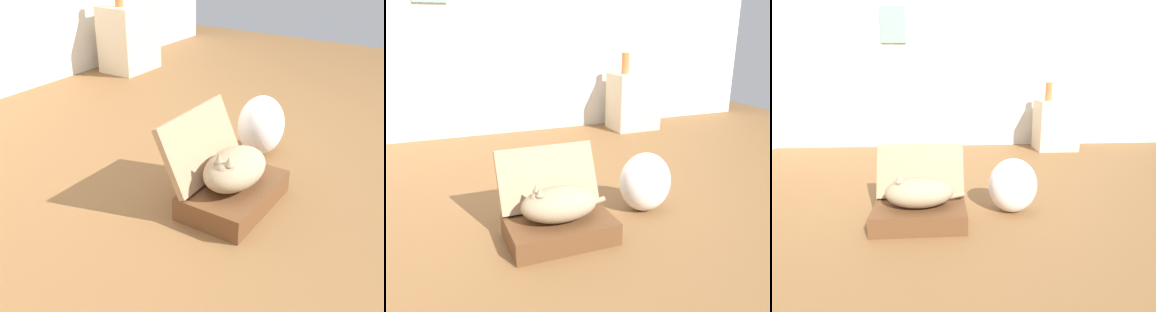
{
  "view_description": "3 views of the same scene",
  "coord_description": "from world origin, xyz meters",
  "views": [
    {
      "loc": [
        -2.1,
        -1.27,
        1.34
      ],
      "look_at": [
        -0.41,
        -0.14,
        0.31
      ],
      "focal_mm": 42.3,
      "sensor_mm": 36.0,
      "label": 1
    },
    {
      "loc": [
        -0.92,
        -2.22,
        1.16
      ],
      "look_at": [
        -0.02,
        0.02,
        0.37
      ],
      "focal_mm": 37.09,
      "sensor_mm": 36.0,
      "label": 2
    },
    {
      "loc": [
        -0.12,
        -2.24,
        0.94
      ],
      "look_at": [
        0.06,
        0.17,
        0.34
      ],
      "focal_mm": 29.52,
      "sensor_mm": 36.0,
      "label": 3
    }
  ],
  "objects": [
    {
      "name": "plastic_bag_white",
      "position": [
        0.39,
        -0.15,
        0.2
      ],
      "size": [
        0.34,
        0.29,
        0.39
      ],
      "primitive_type": "ellipsoid",
      "color": "white",
      "rests_on": "ground"
    },
    {
      "name": "cat",
      "position": [
        -0.27,
        -0.31,
        0.22
      ],
      "size": [
        0.52,
        0.28,
        0.22
      ],
      "color": "#998466",
      "rests_on": "suitcase_base"
    },
    {
      "name": "side_table",
      "position": [
        1.42,
        1.85,
        0.33
      ],
      "size": [
        0.52,
        0.41,
        0.65
      ],
      "primitive_type": "cube",
      "color": "beige",
      "rests_on": "ground"
    },
    {
      "name": "suitcase_base",
      "position": [
        -0.26,
        -0.31,
        0.06
      ],
      "size": [
        0.6,
        0.38,
        0.13
      ],
      "primitive_type": "cube",
      "color": "brown",
      "rests_on": "ground"
    },
    {
      "name": "suitcase_lid",
      "position": [
        -0.26,
        -0.1,
        0.31
      ],
      "size": [
        0.6,
        0.19,
        0.36
      ],
      "primitive_type": "cube",
      "rotation": [
        1.14,
        0.0,
        0.0
      ],
      "color": "#9B7756",
      "rests_on": "suitcase_base"
    },
    {
      "name": "ground_plane",
      "position": [
        0.0,
        0.0,
        0.0
      ],
      "size": [
        7.68,
        7.68,
        0.0
      ],
      "primitive_type": "plane",
      "color": "brown",
      "rests_on": "ground"
    }
  ]
}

